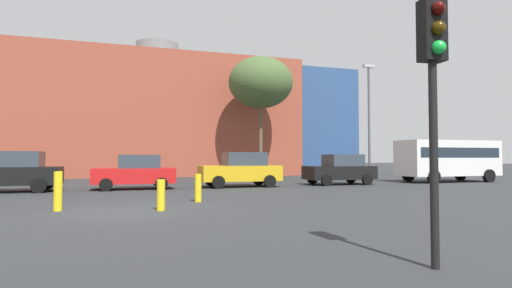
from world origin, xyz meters
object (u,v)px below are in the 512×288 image
at_px(white_bus, 448,157).
at_px(bollard_yellow_2, 161,195).
at_px(parked_car_4, 340,170).
at_px(parked_car_3, 241,170).
at_px(parked_car_2, 135,172).
at_px(parked_car_1, 11,172).
at_px(street_lamp, 369,115).
at_px(bare_tree_0, 261,83).
at_px(traffic_light_near_right, 433,70).
at_px(bollard_yellow_0, 58,191).
at_px(bollard_yellow_1, 198,188).

xyz_separation_m(white_bus, bollard_yellow_2, (-19.25, -8.98, -1.15)).
bearing_deg(parked_car_4, parked_car_3, -0.00).
bearing_deg(bollard_yellow_2, white_bus, 25.02).
distance_m(white_bus, bollard_yellow_2, 21.28).
distance_m(parked_car_2, white_bus, 19.82).
xyz_separation_m(parked_car_1, street_lamp, (20.80, 2.33, 3.57)).
relative_size(white_bus, bare_tree_0, 0.71).
relative_size(white_bus, bollard_yellow_2, 7.30).
bearing_deg(bare_tree_0, parked_car_4, -76.64).
distance_m(traffic_light_near_right, bare_tree_0, 26.34).
height_order(bollard_yellow_0, bollard_yellow_1, bollard_yellow_0).
distance_m(bare_tree_0, street_lamp, 9.04).
height_order(white_bus, bare_tree_0, bare_tree_0).
relative_size(white_bus, traffic_light_near_right, 1.75).
bearing_deg(parked_car_3, bollard_yellow_0, 45.15).
distance_m(bare_tree_0, bollard_yellow_1, 18.65).
xyz_separation_m(parked_car_3, street_lamp, (9.73, 2.33, 3.57)).
relative_size(traffic_light_near_right, street_lamp, 0.49).
distance_m(parked_car_2, bollard_yellow_0, 8.33).
bearing_deg(parked_car_1, white_bus, -179.68).
bearing_deg(bollard_yellow_0, parked_car_3, 45.15).
height_order(parked_car_4, bare_tree_0, bare_tree_0).
bearing_deg(street_lamp, parked_car_2, -171.33).
relative_size(parked_car_2, street_lamp, 0.50).
xyz_separation_m(parked_car_1, parked_car_4, (17.21, -0.00, -0.05)).
xyz_separation_m(parked_car_2, bollard_yellow_2, (0.55, -8.85, -0.40)).
bearing_deg(bare_tree_0, parked_car_2, -137.84).
bearing_deg(traffic_light_near_right, bollard_yellow_0, -140.22).
distance_m(bare_tree_0, bollard_yellow_0, 21.69).
distance_m(parked_car_2, parked_car_4, 11.69).
xyz_separation_m(bare_tree_0, bollard_yellow_0, (-12.01, -16.68, -6.94)).
distance_m(traffic_light_near_right, bollard_yellow_2, 8.67).
xyz_separation_m(bollard_yellow_1, bollard_yellow_2, (-1.47, -2.05, -0.04)).
bearing_deg(bollard_yellow_2, parked_car_1, 124.47).
bearing_deg(traffic_light_near_right, street_lamp, 152.75).
distance_m(bollard_yellow_2, street_lamp, 18.92).
height_order(parked_car_3, bollard_yellow_1, parked_car_3).
bearing_deg(bollard_yellow_0, bollard_yellow_1, 14.92).
bearing_deg(street_lamp, traffic_light_near_right, -121.40).
relative_size(parked_car_4, bollard_yellow_2, 4.42).
bearing_deg(bare_tree_0, bollard_yellow_0, -125.74).
xyz_separation_m(parked_car_1, bollard_yellow_0, (3.14, -7.97, -0.35)).
bearing_deg(parked_car_1, traffic_light_near_right, 119.29).
height_order(parked_car_3, parked_car_4, parked_car_3).
xyz_separation_m(parked_car_4, bare_tree_0, (-2.07, 8.71, 6.64)).
bearing_deg(bare_tree_0, street_lamp, -48.49).
relative_size(white_bus, bollard_yellow_0, 5.77).
xyz_separation_m(parked_car_3, bollard_yellow_1, (-3.52, -6.80, -0.44)).
xyz_separation_m(parked_car_1, bollard_yellow_1, (7.55, -6.80, -0.44)).
distance_m(parked_car_1, parked_car_2, 5.52).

